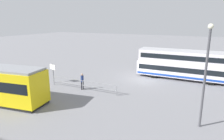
{
  "coord_description": "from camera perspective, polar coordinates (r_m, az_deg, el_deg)",
  "views": [
    {
      "loc": [
        -7.28,
        23.69,
        7.39
      ],
      "look_at": [
        2.59,
        3.59,
        1.83
      ],
      "focal_mm": 32.14,
      "sensor_mm": 36.0,
      "label": 1
    }
  ],
  "objects": [
    {
      "name": "ground_plane",
      "position": [
        25.87,
        8.7,
        -2.81
      ],
      "size": [
        160.0,
        160.0,
        0.0
      ],
      "primitive_type": "plane",
      "color": "gray"
    },
    {
      "name": "double_decker_bus",
      "position": [
        26.99,
        19.72,
        1.46
      ],
      "size": [
        11.65,
        2.5,
        3.75
      ],
      "color": "silver",
      "rests_on": "ground"
    },
    {
      "name": "pedestrian_near_railing",
      "position": [
        22.09,
        -8.48,
        -2.89
      ],
      "size": [
        0.38,
        0.38,
        1.8
      ],
      "color": "black",
      "rests_on": "ground"
    },
    {
      "name": "pedestrian_railing",
      "position": [
        22.0,
        -8.33,
        -3.79
      ],
      "size": [
        8.18,
        0.09,
        1.08
      ],
      "color": "gray",
      "rests_on": "ground"
    },
    {
      "name": "info_sign",
      "position": [
        25.0,
        -16.49,
        0.1
      ],
      "size": [
        1.02,
        0.3,
        2.4
      ],
      "color": "slate",
      "rests_on": "ground"
    },
    {
      "name": "street_lamp",
      "position": [
        14.75,
        25.14,
        0.05
      ],
      "size": [
        0.36,
        0.36,
        7.19
      ],
      "color": "#4C4C51",
      "rests_on": "ground"
    }
  ]
}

